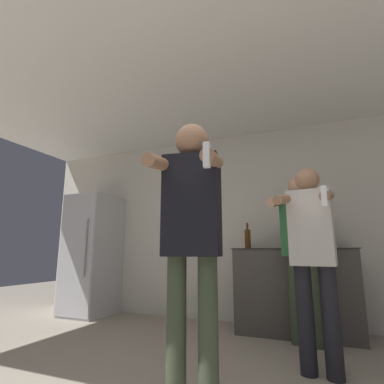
% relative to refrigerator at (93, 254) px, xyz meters
% --- Properties ---
extents(wall_back, '(7.00, 0.06, 2.55)m').
position_rel_refrigerator_xyz_m(wall_back, '(2.44, 0.39, 0.41)').
color(wall_back, beige).
rests_on(wall_back, ground_plane).
extents(ceiling_slab, '(7.00, 3.47, 0.05)m').
position_rel_refrigerator_xyz_m(ceiling_slab, '(2.44, -1.11, 1.71)').
color(ceiling_slab, silver).
rests_on(ceiling_slab, wall_back).
extents(refrigerator, '(0.61, 0.76, 1.74)m').
position_rel_refrigerator_xyz_m(refrigerator, '(0.00, 0.00, 0.00)').
color(refrigerator, silver).
rests_on(refrigerator, ground_plane).
extents(counter, '(1.34, 0.63, 0.94)m').
position_rel_refrigerator_xyz_m(counter, '(2.87, 0.06, -0.40)').
color(counter, '#47423D').
rests_on(counter, ground_plane).
extents(bottle_red_label, '(0.07, 0.07, 0.31)m').
position_rel_refrigerator_xyz_m(bottle_red_label, '(2.35, 0.02, 0.20)').
color(bottle_red_label, '#563314').
rests_on(bottle_red_label, counter).
extents(bottle_amber_bourbon, '(0.06, 0.06, 0.34)m').
position_rel_refrigerator_xyz_m(bottle_amber_bourbon, '(3.29, 0.02, 0.21)').
color(bottle_amber_bourbon, '#194723').
rests_on(bottle_amber_bourbon, counter).
extents(bottle_clear_vodka, '(0.08, 0.08, 0.31)m').
position_rel_refrigerator_xyz_m(bottle_clear_vodka, '(3.00, 0.02, 0.20)').
color(bottle_clear_vodka, '#194723').
rests_on(bottle_clear_vodka, counter).
extents(person_woman_foreground, '(0.47, 0.51, 1.75)m').
position_rel_refrigerator_xyz_m(person_woman_foreground, '(2.40, -1.91, 0.18)').
color(person_woman_foreground, '#38422D').
rests_on(person_woman_foreground, ground_plane).
extents(person_man_side, '(0.43, 0.57, 1.58)m').
position_rel_refrigerator_xyz_m(person_man_side, '(3.10, -1.11, 0.04)').
color(person_man_side, black).
rests_on(person_man_side, ground_plane).
extents(person_spectator_back, '(0.52, 0.55, 1.70)m').
position_rel_refrigerator_xyz_m(person_spectator_back, '(2.99, -0.36, 0.13)').
color(person_spectator_back, '#38422D').
rests_on(person_spectator_back, ground_plane).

